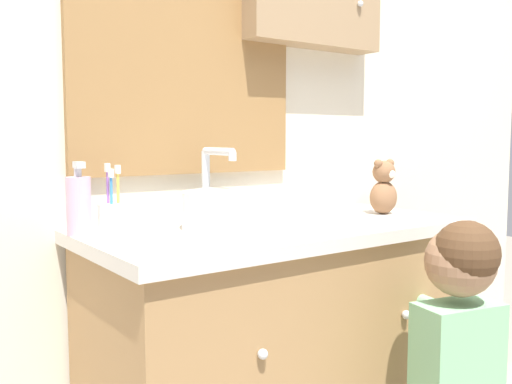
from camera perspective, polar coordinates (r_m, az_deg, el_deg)
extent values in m
cube|color=beige|center=(1.82, -3.36, 10.37)|extent=(3.20, 0.06, 2.50)
cube|color=olive|center=(1.74, -6.95, 18.02)|extent=(0.72, 0.02, 0.97)
cube|color=#B2C1CC|center=(1.74, -6.84, 18.06)|extent=(0.66, 0.01, 0.91)
sphere|color=silver|center=(2.05, 10.41, 18.04)|extent=(0.02, 0.02, 0.02)
cube|color=#A37A4C|center=(1.71, 2.30, -18.08)|extent=(1.04, 0.48, 0.82)
cube|color=beige|center=(1.59, 2.35, -3.84)|extent=(1.08, 0.52, 0.03)
sphere|color=silver|center=(1.32, 0.68, -15.91)|extent=(0.02, 0.02, 0.02)
sphere|color=silver|center=(1.63, 14.79, -11.78)|extent=(0.02, 0.02, 0.02)
cylinder|color=silver|center=(1.50, -1.50, -1.83)|extent=(0.31, 0.31, 0.10)
cylinder|color=silver|center=(1.49, -1.50, -0.09)|extent=(0.25, 0.25, 0.01)
cylinder|color=silver|center=(1.64, -5.04, 0.59)|extent=(0.02, 0.02, 0.20)
cylinder|color=silver|center=(1.58, -3.77, 4.07)|extent=(0.02, 0.14, 0.02)
cylinder|color=silver|center=(1.52, -2.37, 3.58)|extent=(0.02, 0.02, 0.02)
sphere|color=white|center=(1.70, -2.55, -1.44)|extent=(0.05, 0.05, 0.05)
cylinder|color=silver|center=(1.52, -14.11, -2.43)|extent=(0.08, 0.08, 0.07)
cylinder|color=#E5CC4C|center=(1.52, -13.62, -0.35)|extent=(0.01, 0.01, 0.16)
cube|color=white|center=(1.51, -13.68, 2.21)|extent=(0.01, 0.02, 0.02)
cylinder|color=#8E56B7|center=(1.53, -14.58, -0.26)|extent=(0.01, 0.01, 0.16)
cube|color=white|center=(1.52, -14.65, 2.37)|extent=(0.01, 0.02, 0.02)
cylinder|color=#3884DB|center=(1.50, -14.26, -0.59)|extent=(0.01, 0.01, 0.15)
cube|color=white|center=(1.50, -14.32, 1.84)|extent=(0.01, 0.02, 0.02)
cylinder|color=#CCA3BC|center=(1.47, -17.31, -1.34)|extent=(0.06, 0.06, 0.14)
cylinder|color=silver|center=(1.46, -17.40, 1.88)|extent=(0.02, 0.02, 0.02)
cube|color=silver|center=(1.45, -17.28, 2.61)|extent=(0.02, 0.03, 0.02)
cube|color=#7FBC89|center=(1.53, 19.42, -16.94)|extent=(0.23, 0.15, 0.36)
sphere|color=#997051|center=(1.45, 19.77, -6.56)|extent=(0.17, 0.17, 0.17)
sphere|color=#4C331E|center=(1.43, 20.27, -5.75)|extent=(0.15, 0.15, 0.15)
cylinder|color=#7FBC89|center=(1.67, 16.87, -10.76)|extent=(0.10, 0.27, 0.05)
cylinder|color=#47B26B|center=(1.76, 14.05, -8.51)|extent=(0.02, 0.05, 0.12)
ellipsoid|color=brown|center=(1.84, 12.62, -0.54)|extent=(0.09, 0.08, 0.10)
sphere|color=brown|center=(1.83, 12.67, 1.97)|extent=(0.07, 0.07, 0.07)
sphere|color=brown|center=(1.81, 12.13, 2.79)|extent=(0.03, 0.03, 0.03)
sphere|color=brown|center=(1.85, 13.24, 2.82)|extent=(0.03, 0.03, 0.03)
sphere|color=silver|center=(1.81, 13.39, 1.75)|extent=(0.02, 0.02, 0.02)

